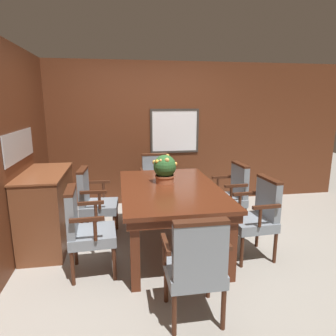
{
  "coord_description": "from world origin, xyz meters",
  "views": [
    {
      "loc": [
        -0.54,
        -3.29,
        1.79
      ],
      "look_at": [
        0.06,
        0.28,
        0.98
      ],
      "focal_mm": 32.0,
      "sensor_mm": 36.0,
      "label": 1
    }
  ],
  "objects_px": {
    "chair_right_near": "(257,214)",
    "chair_left_near": "(85,227)",
    "dining_table": "(170,194)",
    "sideboard_cabinet": "(47,209)",
    "chair_head_far": "(156,180)",
    "chair_right_far": "(231,193)",
    "chair_head_near": "(196,264)",
    "potted_plant": "(165,169)",
    "chair_left_far": "(94,200)"
  },
  "relations": [
    {
      "from": "chair_right_near",
      "to": "chair_left_near",
      "type": "xyz_separation_m",
      "value": [
        -1.92,
        -0.05,
        0.0
      ]
    },
    {
      "from": "dining_table",
      "to": "sideboard_cabinet",
      "type": "relative_size",
      "value": 1.66
    },
    {
      "from": "dining_table",
      "to": "chair_left_near",
      "type": "bearing_deg",
      "value": -155.43
    },
    {
      "from": "chair_head_far",
      "to": "sideboard_cabinet",
      "type": "xyz_separation_m",
      "value": [
        -1.5,
        -1.02,
        -0.04
      ]
    },
    {
      "from": "dining_table",
      "to": "chair_right_far",
      "type": "bearing_deg",
      "value": 24.14
    },
    {
      "from": "chair_head_near",
      "to": "dining_table",
      "type": "bearing_deg",
      "value": -90.68
    },
    {
      "from": "chair_head_far",
      "to": "chair_right_far",
      "type": "bearing_deg",
      "value": -45.52
    },
    {
      "from": "dining_table",
      "to": "sideboard_cabinet",
      "type": "bearing_deg",
      "value": 168.77
    },
    {
      "from": "chair_head_far",
      "to": "dining_table",
      "type": "bearing_deg",
      "value": -92.21
    },
    {
      "from": "chair_right_near",
      "to": "potted_plant",
      "type": "distance_m",
      "value": 1.23
    },
    {
      "from": "chair_left_near",
      "to": "sideboard_cabinet",
      "type": "distance_m",
      "value": 0.92
    },
    {
      "from": "chair_left_near",
      "to": "sideboard_cabinet",
      "type": "height_order",
      "value": "sideboard_cabinet"
    },
    {
      "from": "chair_right_near",
      "to": "chair_right_far",
      "type": "height_order",
      "value": "same"
    },
    {
      "from": "chair_right_near",
      "to": "dining_table",
      "type": "bearing_deg",
      "value": -115.79
    },
    {
      "from": "chair_left_near",
      "to": "chair_right_far",
      "type": "bearing_deg",
      "value": -68.61
    },
    {
      "from": "chair_right_far",
      "to": "chair_head_far",
      "type": "bearing_deg",
      "value": -135.84
    },
    {
      "from": "chair_left_near",
      "to": "chair_head_far",
      "type": "bearing_deg",
      "value": -31.57
    },
    {
      "from": "chair_left_far",
      "to": "potted_plant",
      "type": "height_order",
      "value": "potted_plant"
    },
    {
      "from": "potted_plant",
      "to": "chair_head_far",
      "type": "bearing_deg",
      "value": 88.51
    },
    {
      "from": "chair_right_far",
      "to": "potted_plant",
      "type": "xyz_separation_m",
      "value": [
        -0.99,
        -0.23,
        0.44
      ]
    },
    {
      "from": "chair_head_near",
      "to": "chair_left_near",
      "type": "bearing_deg",
      "value": -42.81
    },
    {
      "from": "chair_right_far",
      "to": "chair_head_far",
      "type": "height_order",
      "value": "same"
    },
    {
      "from": "chair_head_near",
      "to": "chair_head_far",
      "type": "xyz_separation_m",
      "value": [
        0.02,
        2.65,
        0.0
      ]
    },
    {
      "from": "chair_head_far",
      "to": "sideboard_cabinet",
      "type": "bearing_deg",
      "value": -148.08
    },
    {
      "from": "chair_head_far",
      "to": "chair_left_near",
      "type": "bearing_deg",
      "value": -121.03
    },
    {
      "from": "chair_right_near",
      "to": "potted_plant",
      "type": "relative_size",
      "value": 2.6
    },
    {
      "from": "chair_left_near",
      "to": "sideboard_cabinet",
      "type": "bearing_deg",
      "value": 32.94
    },
    {
      "from": "chair_head_far",
      "to": "chair_left_far",
      "type": "bearing_deg",
      "value": -139.59
    },
    {
      "from": "chair_head_near",
      "to": "potted_plant",
      "type": "xyz_separation_m",
      "value": [
        -0.01,
        1.52,
        0.44
      ]
    },
    {
      "from": "chair_left_near",
      "to": "potted_plant",
      "type": "bearing_deg",
      "value": -58.53
    },
    {
      "from": "chair_right_near",
      "to": "potted_plant",
      "type": "bearing_deg",
      "value": -124.26
    },
    {
      "from": "chair_head_near",
      "to": "sideboard_cabinet",
      "type": "xyz_separation_m",
      "value": [
        -1.48,
        1.62,
        -0.04
      ]
    },
    {
      "from": "chair_right_near",
      "to": "chair_head_near",
      "type": "distance_m",
      "value": 1.35
    },
    {
      "from": "chair_left_far",
      "to": "chair_right_near",
      "type": "distance_m",
      "value": 2.08
    },
    {
      "from": "chair_left_far",
      "to": "chair_left_near",
      "type": "relative_size",
      "value": 1.0
    },
    {
      "from": "chair_left_far",
      "to": "chair_left_near",
      "type": "height_order",
      "value": "same"
    },
    {
      "from": "chair_right_far",
      "to": "sideboard_cabinet",
      "type": "bearing_deg",
      "value": -89.76
    },
    {
      "from": "chair_right_near",
      "to": "chair_right_far",
      "type": "distance_m",
      "value": 0.82
    },
    {
      "from": "dining_table",
      "to": "chair_right_far",
      "type": "xyz_separation_m",
      "value": [
        0.95,
        0.43,
        -0.17
      ]
    },
    {
      "from": "chair_left_far",
      "to": "chair_head_near",
      "type": "relative_size",
      "value": 1.0
    },
    {
      "from": "dining_table",
      "to": "chair_right_near",
      "type": "xyz_separation_m",
      "value": [
        0.96,
        -0.39,
        -0.17
      ]
    },
    {
      "from": "chair_left_far",
      "to": "potted_plant",
      "type": "distance_m",
      "value": 1.05
    },
    {
      "from": "chair_left_far",
      "to": "sideboard_cabinet",
      "type": "distance_m",
      "value": 0.58
    },
    {
      "from": "chair_right_near",
      "to": "sideboard_cabinet",
      "type": "bearing_deg",
      "value": -109.19
    },
    {
      "from": "chair_left_far",
      "to": "chair_right_near",
      "type": "height_order",
      "value": "same"
    },
    {
      "from": "dining_table",
      "to": "chair_left_near",
      "type": "distance_m",
      "value": 1.08
    },
    {
      "from": "chair_right_far",
      "to": "chair_head_near",
      "type": "bearing_deg",
      "value": -31.8
    },
    {
      "from": "chair_right_near",
      "to": "chair_head_far",
      "type": "xyz_separation_m",
      "value": [
        -0.96,
        1.71,
        0.0
      ]
    },
    {
      "from": "chair_right_near",
      "to": "chair_head_near",
      "type": "height_order",
      "value": "same"
    },
    {
      "from": "dining_table",
      "to": "chair_head_near",
      "type": "bearing_deg",
      "value": -90.9
    }
  ]
}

